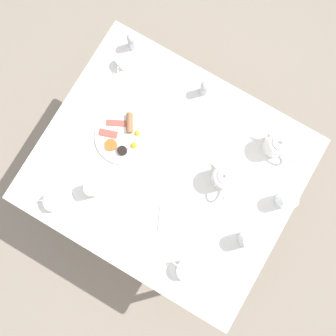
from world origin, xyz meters
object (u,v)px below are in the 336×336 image
Objects in this scene: teapot_near at (277,145)px; teacup_with_saucer_right at (55,201)px; breakfast_plate at (124,136)px; fork_by_plate at (182,120)px; water_glass_short at (94,188)px; knife_by_plate at (118,228)px; salt_grinder at (205,88)px; water_glass_tall at (249,240)px; teacup_with_saucer_left at (186,270)px; teapot_far at (224,177)px; fork_spare at (224,120)px; creamer_jug at (123,62)px; spoon_for_tea at (227,279)px; wine_glass_spare at (286,200)px; napkin_folded at (176,219)px; pepper_grinder at (132,41)px.

teacup_with_saucer_right is (0.71, -0.73, -0.03)m from teapot_near.
breakfast_plate reaches higher than fork_by_plate.
water_glass_short is 0.50× the size of knife_by_plate.
salt_grinder is at bearing 157.86° from teacup_with_saucer_right.
teacup_with_saucer_left is at bearing -33.95° from water_glass_tall.
fork_spare is (-0.24, -0.13, -0.06)m from teapot_far.
teapot_near reaches higher than creamer_jug.
knife_by_plate is (0.74, -0.02, -0.05)m from salt_grinder.
water_glass_tall is at bearing 115.62° from knife_by_plate.
spoon_for_tea is at bearing 86.09° from water_glass_short.
breakfast_plate reaches higher than knife_by_plate.
teacup_with_saucer_right reaches higher than knife_by_plate.
knife_by_plate and fork_spare have the same top height.
teapot_far is at bearing 96.89° from breakfast_plate.
creamer_jug is at bearing 43.74° from teapot_far.
salt_grinder is 0.60× the size of fork_by_plate.
fork_spare is (-0.10, 0.17, 0.00)m from fork_by_plate.
water_glass_short is (0.33, -0.47, -0.00)m from teapot_far.
breakfast_plate is 1.75× the size of teacup_with_saucer_left.
teapot_near is at bearing -142.62° from wine_glass_spare.
salt_grinder is at bearing -155.88° from teacup_with_saucer_left.
teapot_near is 1.29× the size of teacup_with_saucer_left.
water_glass_tall is (0.18, 0.22, -0.00)m from teapot_far.
wine_glass_spare is 0.59× the size of napkin_folded.
salt_grinder is at bearing -134.89° from water_glass_tall.
teacup_with_saucer_right is 0.83m from spoon_for_tea.
water_glass_short reaches higher than napkin_folded.
pepper_grinder is 0.60× the size of fork_by_plate.
fork_spare is at bearing -140.69° from water_glass_tall.
wine_glass_spare is 0.49m from napkin_folded.
water_glass_short is 1.37× the size of creamer_jug.
teacup_with_saucer_right is 0.68m from fork_by_plate.
water_glass_short is 0.62× the size of fork_spare.
spoon_for_tea is (0.19, 0.01, -0.05)m from water_glass_tall.
wine_glass_spare is at bearing 173.18° from spoon_for_tea.
pepper_grinder is (-0.34, -0.68, -0.01)m from teapot_far.
spoon_for_tea is at bearing 117.83° from teapot_near.
pepper_grinder reaches higher than creamer_jug.
water_glass_tall is at bearing 45.11° from salt_grinder.
fork_by_plate is (-0.61, 0.30, -0.02)m from teacup_with_saucer_right.
teacup_with_saucer_left is 0.67m from fork_by_plate.
teapot_far reaches higher than fork_by_plate.
fork_by_plate is at bearing -58.83° from fork_spare.
salt_grinder is 0.86m from spoon_for_tea.
breakfast_plate reaches higher than spoon_for_tea.
teapot_near is at bearing 103.55° from fork_by_plate.
teapot_far reaches higher than salt_grinder.
pepper_grinder is at bearing 12.22° from teapot_near.
pepper_grinder is at bearing -162.45° from water_glass_short.
wine_glass_spare is 1.29× the size of creamer_jug.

